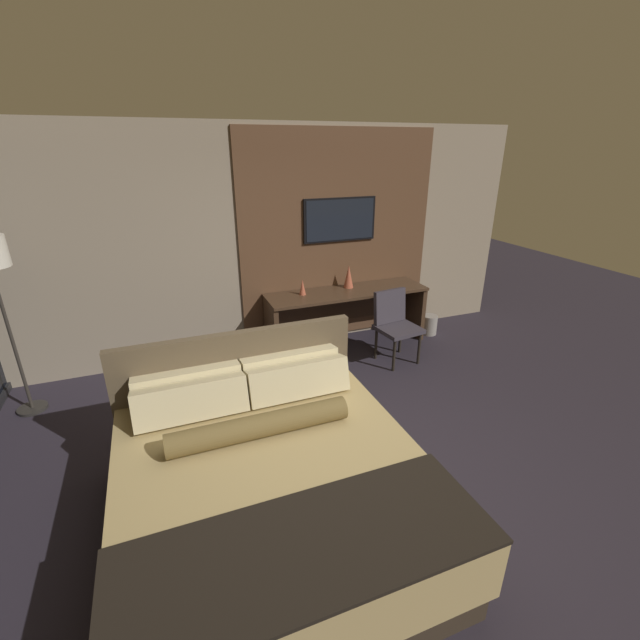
% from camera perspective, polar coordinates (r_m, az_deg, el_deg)
% --- Properties ---
extents(ground_plane, '(16.00, 16.00, 0.00)m').
position_cam_1_polar(ground_plane, '(3.82, 3.45, -19.35)').
color(ground_plane, '#28232D').
extents(wall_back_tv_panel, '(7.20, 0.09, 2.80)m').
position_cam_1_polar(wall_back_tv_panel, '(5.47, -6.23, 10.17)').
color(wall_back_tv_panel, gray).
rests_on(wall_back_tv_panel, ground_plane).
extents(bed, '(2.02, 2.16, 1.11)m').
position_cam_1_polar(bed, '(3.19, -6.68, -20.79)').
color(bed, '#33281E').
rests_on(bed, ground_plane).
extents(desk, '(2.14, 0.58, 0.77)m').
position_cam_1_polar(desk, '(5.73, 3.42, 1.79)').
color(desk, '#422D1E').
rests_on(desk, ground_plane).
extents(tv, '(0.99, 0.04, 0.56)m').
position_cam_1_polar(tv, '(5.65, 2.67, 13.22)').
color(tv, black).
extents(desk_chair, '(0.54, 0.54, 0.89)m').
position_cam_1_polar(desk_chair, '(5.38, 9.89, -0.00)').
color(desk_chair, '#38333D').
rests_on(desk_chair, ground_plane).
extents(vase_tall, '(0.13, 0.13, 0.30)m').
position_cam_1_polar(vase_tall, '(5.71, 3.83, 5.82)').
color(vase_tall, '#B2563D').
rests_on(vase_tall, desk).
extents(vase_short, '(0.09, 0.09, 0.20)m').
position_cam_1_polar(vase_short, '(5.43, -2.35, 4.39)').
color(vase_short, '#B2563D').
rests_on(vase_short, desk).
extents(waste_bin, '(0.22, 0.22, 0.28)m').
position_cam_1_polar(waste_bin, '(6.36, 14.36, -0.60)').
color(waste_bin, gray).
rests_on(waste_bin, ground_plane).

